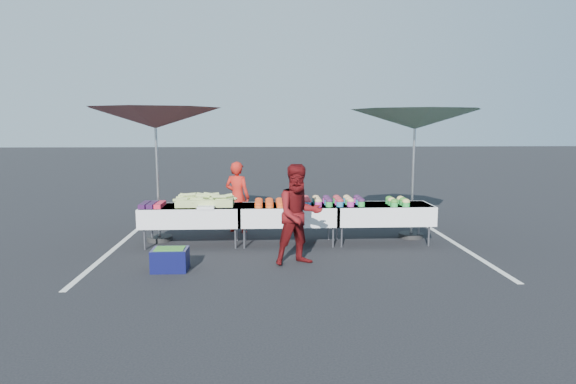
{
  "coord_description": "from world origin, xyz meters",
  "views": [
    {
      "loc": [
        -0.46,
        -8.92,
        2.26
      ],
      "look_at": [
        0.0,
        0.0,
        1.0
      ],
      "focal_mm": 30.0,
      "sensor_mm": 36.0,
      "label": 1
    }
  ],
  "objects_px": {
    "table_center": "(288,214)",
    "storage_bin": "(170,259)",
    "table_right": "(382,213)",
    "vendor": "(237,197)",
    "umbrella_left": "(155,119)",
    "customer": "(299,215)",
    "table_left": "(192,215)",
    "umbrella_right": "(415,120)"
  },
  "relations": [
    {
      "from": "table_center",
      "to": "vendor",
      "type": "relative_size",
      "value": 1.24
    },
    {
      "from": "table_right",
      "to": "storage_bin",
      "type": "height_order",
      "value": "table_right"
    },
    {
      "from": "table_center",
      "to": "umbrella_left",
      "type": "bearing_deg",
      "value": 170.91
    },
    {
      "from": "customer",
      "to": "umbrella_left",
      "type": "height_order",
      "value": "umbrella_left"
    },
    {
      "from": "customer",
      "to": "umbrella_right",
      "type": "xyz_separation_m",
      "value": [
        2.39,
        1.72,
        1.52
      ]
    },
    {
      "from": "table_right",
      "to": "vendor",
      "type": "relative_size",
      "value": 1.24
    },
    {
      "from": "table_right",
      "to": "vendor",
      "type": "xyz_separation_m",
      "value": [
        -2.81,
        1.1,
        0.16
      ]
    },
    {
      "from": "vendor",
      "to": "umbrella_left",
      "type": "relative_size",
      "value": 0.53
    },
    {
      "from": "table_left",
      "to": "storage_bin",
      "type": "xyz_separation_m",
      "value": [
        -0.12,
        -1.59,
        -0.4
      ]
    },
    {
      "from": "table_center",
      "to": "vendor",
      "type": "distance_m",
      "value": 1.5
    },
    {
      "from": "vendor",
      "to": "umbrella_right",
      "type": "xyz_separation_m",
      "value": [
        3.51,
        -0.7,
        1.59
      ]
    },
    {
      "from": "table_right",
      "to": "umbrella_left",
      "type": "xyz_separation_m",
      "value": [
        -4.3,
        0.4,
        1.77
      ]
    },
    {
      "from": "table_left",
      "to": "vendor",
      "type": "relative_size",
      "value": 1.24
    },
    {
      "from": "table_center",
      "to": "storage_bin",
      "type": "bearing_deg",
      "value": -140.44
    },
    {
      "from": "table_right",
      "to": "customer",
      "type": "xyz_separation_m",
      "value": [
        -1.69,
        -1.32,
        0.23
      ]
    },
    {
      "from": "umbrella_left",
      "to": "umbrella_right",
      "type": "relative_size",
      "value": 1.01
    },
    {
      "from": "customer",
      "to": "umbrella_left",
      "type": "distance_m",
      "value": 3.49
    },
    {
      "from": "table_left",
      "to": "table_right",
      "type": "xyz_separation_m",
      "value": [
        3.6,
        0.0,
        0.0
      ]
    },
    {
      "from": "table_left",
      "to": "customer",
      "type": "height_order",
      "value": "customer"
    },
    {
      "from": "umbrella_right",
      "to": "storage_bin",
      "type": "xyz_separation_m",
      "value": [
        -4.42,
        -1.99,
        -2.15
      ]
    },
    {
      "from": "umbrella_right",
      "to": "table_center",
      "type": "bearing_deg",
      "value": -170.91
    },
    {
      "from": "vendor",
      "to": "umbrella_right",
      "type": "bearing_deg",
      "value": -166.53
    },
    {
      "from": "umbrella_left",
      "to": "storage_bin",
      "type": "distance_m",
      "value": 3.0
    },
    {
      "from": "customer",
      "to": "umbrella_left",
      "type": "relative_size",
      "value": 0.58
    },
    {
      "from": "table_left",
      "to": "umbrella_right",
      "type": "distance_m",
      "value": 4.66
    },
    {
      "from": "vendor",
      "to": "storage_bin",
      "type": "xyz_separation_m",
      "value": [
        -0.91,
        -2.68,
        -0.56
      ]
    },
    {
      "from": "customer",
      "to": "umbrella_right",
      "type": "bearing_deg",
      "value": 18.22
    },
    {
      "from": "storage_bin",
      "to": "umbrella_right",
      "type": "bearing_deg",
      "value": 24.83
    },
    {
      "from": "table_right",
      "to": "vendor",
      "type": "distance_m",
      "value": 3.02
    },
    {
      "from": "storage_bin",
      "to": "umbrella_left",
      "type": "bearing_deg",
      "value": 106.94
    },
    {
      "from": "table_right",
      "to": "umbrella_right",
      "type": "distance_m",
      "value": 1.93
    },
    {
      "from": "vendor",
      "to": "table_center",
      "type": "bearing_deg",
      "value": 157.32
    },
    {
      "from": "vendor",
      "to": "umbrella_right",
      "type": "height_order",
      "value": "umbrella_right"
    },
    {
      "from": "table_left",
      "to": "table_right",
      "type": "relative_size",
      "value": 1.0
    },
    {
      "from": "customer",
      "to": "umbrella_left",
      "type": "xyz_separation_m",
      "value": [
        -2.61,
        1.72,
        1.54
      ]
    },
    {
      "from": "umbrella_right",
      "to": "table_right",
      "type": "bearing_deg",
      "value": -150.26
    },
    {
      "from": "umbrella_right",
      "to": "vendor",
      "type": "bearing_deg",
      "value": 168.78
    },
    {
      "from": "storage_bin",
      "to": "table_left",
      "type": "bearing_deg",
      "value": 86.34
    },
    {
      "from": "table_right",
      "to": "customer",
      "type": "distance_m",
      "value": 2.16
    },
    {
      "from": "table_left",
      "to": "table_right",
      "type": "distance_m",
      "value": 3.6
    },
    {
      "from": "umbrella_right",
      "to": "umbrella_left",
      "type": "bearing_deg",
      "value": -180.0
    },
    {
      "from": "table_left",
      "to": "vendor",
      "type": "bearing_deg",
      "value": 54.16
    }
  ]
}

